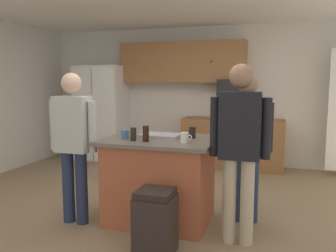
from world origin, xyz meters
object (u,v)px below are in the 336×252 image
microwave_over_range (234,88)px  mug_ceramic_white (125,134)px  person_guest_by_door (240,142)px  glass_stout_tall (146,134)px  glass_short_whisky (192,133)px  mug_blue_stoneware (185,138)px  person_host_foreground (73,138)px  kitchen_island (160,179)px  trash_bin (155,223)px  refrigerator (102,113)px  tumbler_amber (133,134)px  serving_tray (160,136)px  person_guest_right (246,139)px

microwave_over_range → mug_ceramic_white: 3.03m
microwave_over_range → person_guest_by_door: person_guest_by_door is taller
glass_stout_tall → glass_short_whisky: glass_stout_tall is taller
glass_stout_tall → mug_blue_stoneware: glass_stout_tall is taller
person_host_foreground → mug_ceramic_white: 0.57m
kitchen_island → microwave_over_range: bearing=80.4°
person_guest_by_door → microwave_over_range: bearing=-63.4°
person_guest_by_door → trash_bin: (-0.69, -0.46, -0.71)m
person_guest_by_door → mug_blue_stoneware: 0.59m
microwave_over_range → glass_stout_tall: bearing=-100.3°
glass_stout_tall → glass_short_whisky: size_ratio=1.31×
refrigerator → tumbler_amber: refrigerator is taller
refrigerator → person_host_foreground: size_ratio=1.13×
refrigerator → serving_tray: bearing=-50.5°
mug_ceramic_white → serving_tray: mug_ceramic_white is taller
mug_ceramic_white → kitchen_island: bearing=21.8°
person_guest_by_door → mug_ceramic_white: person_guest_by_door is taller
refrigerator → person_guest_by_door: size_ratio=1.08×
person_host_foreground → mug_blue_stoneware: bearing=-13.3°
glass_short_whisky → mug_blue_stoneware: bearing=-91.8°
refrigerator → kitchen_island: size_ratio=1.51×
glass_stout_tall → glass_short_whisky: 0.55m
person_guest_right → serving_tray: (-0.92, -0.23, 0.02)m
person_guest_right → mug_ceramic_white: size_ratio=12.79×
person_host_foreground → trash_bin: (1.10, -0.42, -0.66)m
refrigerator → trash_bin: size_ratio=3.08×
glass_stout_tall → trash_bin: bearing=-61.0°
mug_ceramic_white → trash_bin: 1.09m
tumbler_amber → person_host_foreground: bearing=-170.0°
person_guest_right → tumbler_amber: (-1.14, -0.50, 0.07)m
refrigerator → person_guest_by_door: 4.22m
microwave_over_range → tumbler_amber: microwave_over_range is taller
kitchen_island → trash_bin: (0.22, -0.76, -0.18)m
glass_short_whisky → mug_ceramic_white: bearing=-159.0°
mug_ceramic_white → serving_tray: size_ratio=0.29×
mug_blue_stoneware → glass_short_whisky: glass_short_whisky is taller
person_guest_right → mug_ceramic_white: (-1.27, -0.42, 0.05)m
microwave_over_range → glass_short_whisky: 2.66m
refrigerator → trash_bin: refrigerator is taller
glass_short_whisky → serving_tray: glass_short_whisky is taller
person_host_foreground → serving_tray: (0.87, 0.39, 0.01)m
kitchen_island → refrigerator: bearing=129.1°
glass_stout_tall → kitchen_island: bearing=72.7°
person_guest_right → person_host_foreground: bearing=2.0°
person_guest_right → glass_short_whisky: 0.60m
refrigerator → mug_blue_stoneware: bearing=-48.6°
person_guest_right → trash_bin: (-0.70, -1.03, -0.65)m
person_host_foreground → serving_tray: size_ratio=3.79×
trash_bin → glass_short_whisky: bearing=82.0°
microwave_over_range → person_guest_right: person_guest_right is taller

